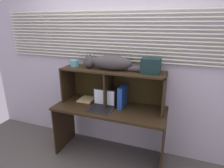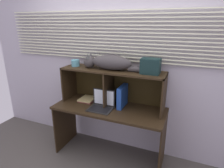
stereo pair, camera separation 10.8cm
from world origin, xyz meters
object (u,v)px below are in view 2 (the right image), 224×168
at_px(binder_upright, 122,96).
at_px(storage_box, 151,66).
at_px(book_stack, 88,99).
at_px(cat, 109,63).
at_px(laptop, 102,105).
at_px(small_basket, 75,63).

bearing_deg(binder_upright, storage_box, 0.00).
bearing_deg(book_stack, cat, 0.37).
relative_size(laptop, storage_box, 1.38).
height_order(binder_upright, storage_box, storage_box).
bearing_deg(small_basket, storage_box, 0.00).
relative_size(binder_upright, storage_box, 1.28).
xyz_separation_m(cat, storage_box, (0.53, -0.00, 0.00)).
height_order(binder_upright, book_stack, binder_upright).
relative_size(cat, laptop, 2.96).
xyz_separation_m(laptop, book_stack, (-0.29, 0.15, -0.03)).
relative_size(book_stack, storage_box, 1.10).
bearing_deg(book_stack, small_basket, 179.26).
bearing_deg(cat, binder_upright, -0.00).
distance_m(binder_upright, storage_box, 0.55).
relative_size(cat, binder_upright, 3.20).
height_order(laptop, book_stack, laptop).
distance_m(laptop, binder_upright, 0.29).
height_order(cat, storage_box, cat).
xyz_separation_m(binder_upright, small_basket, (-0.69, 0.00, 0.38)).
distance_m(cat, book_stack, 0.65).
xyz_separation_m(binder_upright, book_stack, (-0.52, -0.00, -0.12)).
bearing_deg(storage_box, small_basket, 180.00).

